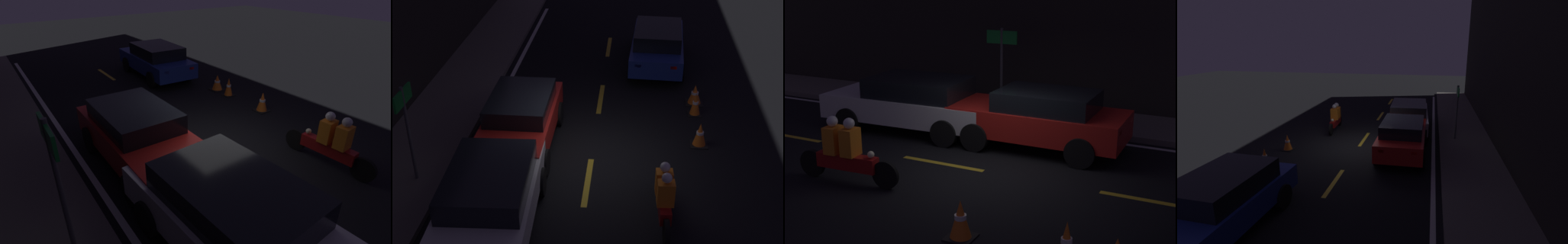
% 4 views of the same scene
% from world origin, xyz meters
% --- Properties ---
extents(ground_plane, '(56.00, 56.00, 0.00)m').
position_xyz_m(ground_plane, '(0.00, 0.00, 0.00)').
color(ground_plane, black).
extents(raised_curb, '(28.00, 2.24, 0.15)m').
position_xyz_m(raised_curb, '(0.00, 4.51, 0.07)').
color(raised_curb, '#605B56').
rests_on(raised_curb, ground).
extents(lane_dash_b, '(2.00, 0.14, 0.01)m').
position_xyz_m(lane_dash_b, '(-5.50, 0.00, 0.00)').
color(lane_dash_b, gold).
rests_on(lane_dash_b, ground).
extents(lane_dash_c, '(2.00, 0.14, 0.01)m').
position_xyz_m(lane_dash_c, '(-1.00, 0.00, 0.00)').
color(lane_dash_c, gold).
rests_on(lane_dash_c, ground).
extents(lane_dash_d, '(2.00, 0.14, 0.01)m').
position_xyz_m(lane_dash_d, '(3.50, 0.00, 0.00)').
color(lane_dash_d, gold).
rests_on(lane_dash_d, ground).
extents(lane_solid_kerb, '(25.20, 0.14, 0.01)m').
position_xyz_m(lane_solid_kerb, '(0.00, 3.13, 0.00)').
color(lane_solid_kerb, silver).
rests_on(lane_solid_kerb, ground).
extents(sedan_white, '(4.59, 2.13, 1.43)m').
position_xyz_m(sedan_white, '(-2.94, 1.87, 0.78)').
color(sedan_white, silver).
rests_on(sedan_white, ground).
extents(taxi_red, '(4.08, 1.86, 1.42)m').
position_xyz_m(taxi_red, '(0.55, 1.91, 0.77)').
color(taxi_red, red).
rests_on(taxi_red, ground).
extents(motorcycle, '(2.32, 0.40, 1.35)m').
position_xyz_m(motorcycle, '(-2.23, -1.75, 0.63)').
color(motorcycle, black).
rests_on(motorcycle, ground).
extents(traffic_cone_near, '(0.46, 0.46, 0.66)m').
position_xyz_m(traffic_cone_near, '(0.97, -2.82, 0.32)').
color(traffic_cone_near, black).
rests_on(traffic_cone_near, ground).
extents(traffic_cone_mid, '(0.39, 0.39, 0.69)m').
position_xyz_m(traffic_cone_mid, '(2.72, -2.84, 0.34)').
color(traffic_cone_mid, black).
rests_on(traffic_cone_mid, ground).
extents(shop_sign, '(0.90, 0.08, 2.40)m').
position_xyz_m(shop_sign, '(-1.42, 4.06, 1.83)').
color(shop_sign, '#4C4C51').
rests_on(shop_sign, raised_curb).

